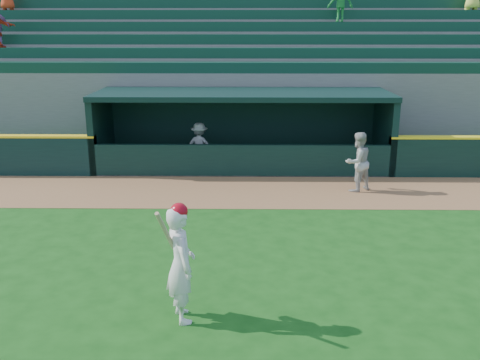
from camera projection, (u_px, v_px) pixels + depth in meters
The scene contains 7 objects.
ground at pixel (239, 268), 10.31m from camera, with size 120.00×120.00×0.00m, color #144912.
warning_track at pixel (242, 191), 15.01m from camera, with size 40.00×3.00×0.01m, color brown.
dugout_player_front at pixel (358, 162), 14.87m from camera, with size 0.81×0.63×1.68m, color #A9A8A3.
dugout_player_inside at pixel (200, 146), 17.32m from camera, with size 0.96×0.55×1.49m, color #A8A8A3.
dugout at pixel (243, 124), 17.62m from camera, with size 9.40×2.80×2.46m.
stands at pixel (243, 79), 21.71m from camera, with size 34.50×6.25×7.56m.
batter_at_plate at pixel (181, 262), 8.27m from camera, with size 0.66×0.87×1.96m.
Camera 1 is at (0.15, -9.43, 4.51)m, focal length 40.00 mm.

